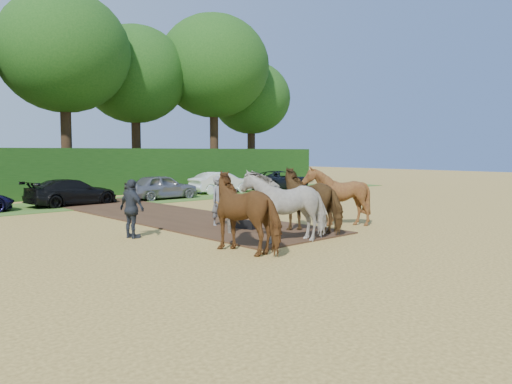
% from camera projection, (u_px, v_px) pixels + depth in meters
% --- Properties ---
extents(ground, '(120.00, 120.00, 0.00)m').
position_uv_depth(ground, '(247.00, 241.00, 15.61)').
color(ground, gold).
rests_on(ground, ground).
extents(earth_strip, '(4.50, 17.00, 0.05)m').
position_uv_depth(earth_strip, '(166.00, 215.00, 21.76)').
color(earth_strip, '#472D1C').
rests_on(earth_strip, ground).
extents(grass_verge, '(50.00, 5.00, 0.03)m').
position_uv_depth(grass_verge, '(68.00, 205.00, 25.89)').
color(grass_verge, '#38601E').
rests_on(grass_verge, ground).
extents(hedgerow, '(46.00, 1.60, 3.00)m').
position_uv_depth(hedgerow, '(37.00, 174.00, 29.07)').
color(hedgerow, '#14380F').
rests_on(hedgerow, ground).
extents(spectator_near, '(0.94, 0.96, 1.56)m').
position_uv_depth(spectator_near, '(233.00, 211.00, 17.05)').
color(spectator_near, gray).
rests_on(spectator_near, ground).
extents(spectator_far, '(0.64, 1.18, 1.91)m').
position_uv_depth(spectator_far, '(132.00, 209.00, 16.06)').
color(spectator_far, '#252931').
rests_on(spectator_far, ground).
extents(plough_team, '(7.48, 5.92, 2.25)m').
position_uv_depth(plough_team, '(298.00, 203.00, 16.43)').
color(plough_team, brown).
rests_on(plough_team, ground).
extents(parked_cars, '(35.62, 2.82, 1.47)m').
position_uv_depth(parked_cars, '(104.00, 190.00, 27.08)').
color(parked_cars, silver).
rests_on(parked_cars, ground).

